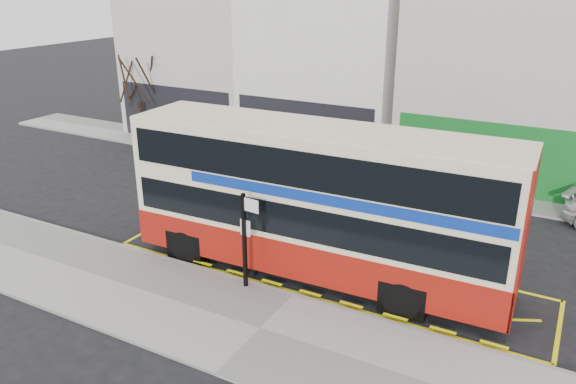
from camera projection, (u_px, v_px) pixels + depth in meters
The scene contains 14 objects.
ground at pixel (300, 293), 16.82m from camera, with size 120.00×120.00×0.00m, color black.
pavement at pixel (260, 330), 14.90m from camera, with size 40.00×4.00×0.15m, color #A09D98.
kerb at pixel (294, 296), 16.48m from camera, with size 40.00×0.15×0.15m, color gray.
far_pavement at pixel (409, 180), 25.82m from camera, with size 50.00×3.00×0.15m, color #A09D98.
road_markings at pixel (322, 269), 18.13m from camera, with size 14.00×3.40×0.01m, color #FEF60D, non-canonical shape.
terrace_far_left at pixel (214, 49), 33.36m from camera, with size 8.00×8.01×10.80m.
terrace_left at pixel (338, 48), 29.64m from camera, with size 8.00×8.01×11.80m.
terrace_green_shop at pixel (517, 64), 25.74m from camera, with size 9.00×8.01×11.30m.
double_decker_bus at pixel (319, 200), 17.07m from camera, with size 11.96×3.09×4.75m.
bus_stop_post at pixel (246, 232), 16.23m from camera, with size 0.74×0.16×2.98m.
car_silver at pixel (204, 145), 29.10m from camera, with size 1.58×3.91×1.33m, color #9C9BA0.
car_grey at pixel (372, 175), 24.79m from camera, with size 1.32×3.80×1.25m, color #46484E.
street_tree_left at pixel (136, 67), 30.83m from camera, with size 2.86×2.86×6.17m.
street_tree_right at pixel (550, 125), 23.44m from camera, with size 2.08×2.08×4.49m.
Camera 1 is at (6.62, -13.01, 8.88)m, focal length 35.00 mm.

